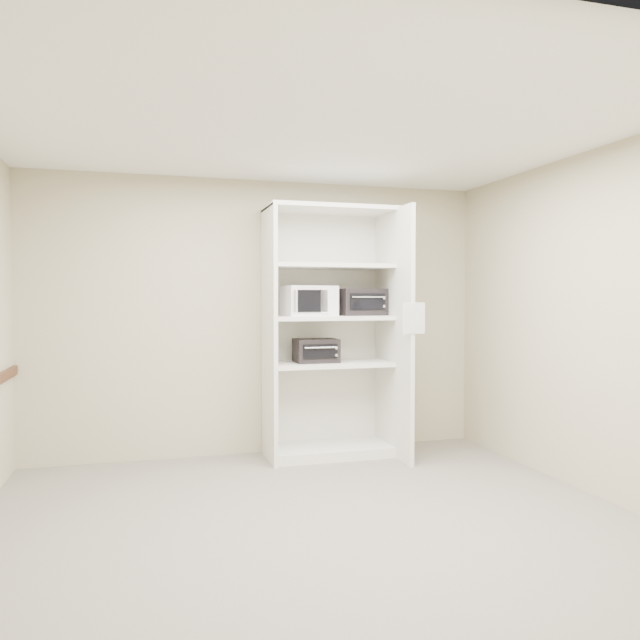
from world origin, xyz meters
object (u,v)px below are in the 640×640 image
object	(u,v)px
shelving_unit	(334,340)
microwave	(308,301)
toaster_oven_upper	(359,302)
toaster_oven_lower	(316,351)

from	to	relation	value
shelving_unit	microwave	xyz separation A→B (m)	(-0.26, 0.01, 0.38)
toaster_oven_upper	toaster_oven_lower	xyz separation A→B (m)	(-0.46, -0.04, -0.47)
shelving_unit	toaster_oven_lower	xyz separation A→B (m)	(-0.18, -0.00, -0.10)
shelving_unit	toaster_oven_upper	size ratio (longest dim) A/B	5.27
toaster_oven_upper	toaster_oven_lower	distance (m)	0.66
shelving_unit	toaster_oven_upper	xyz separation A→B (m)	(0.27, 0.04, 0.37)
microwave	toaster_oven_lower	world-z (taller)	microwave
shelving_unit	microwave	distance (m)	0.46
microwave	shelving_unit	bearing A→B (deg)	-7.74
toaster_oven_upper	shelving_unit	bearing A→B (deg)	179.96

